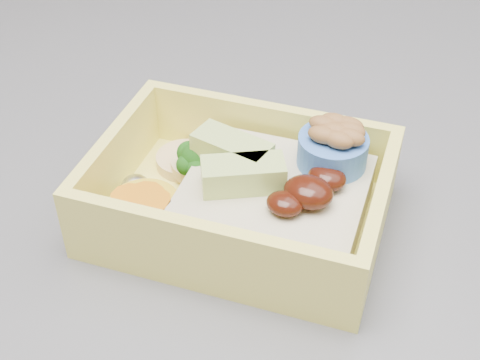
% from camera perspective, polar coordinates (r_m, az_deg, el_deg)
% --- Properties ---
extents(bento_box, '(0.20, 0.16, 0.07)m').
position_cam_1_polar(bento_box, '(0.44, 0.85, -1.20)').
color(bento_box, '#FFF369').
rests_on(bento_box, island).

